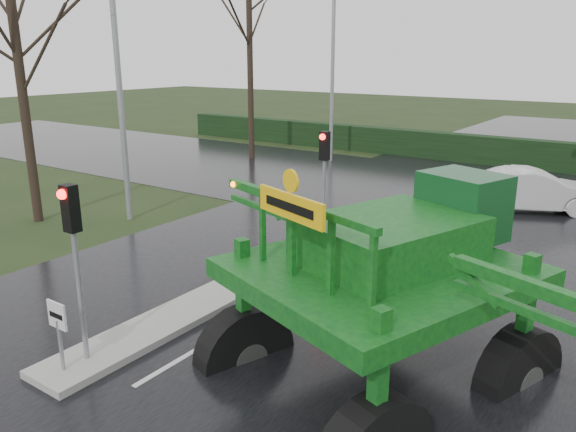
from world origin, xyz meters
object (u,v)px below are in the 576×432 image
Objects in this scene: crop_sprayer at (253,238)px; white_sedan at (530,211)px; keep_left_sign at (58,325)px; street_light_left_near at (122,45)px; traffic_signal_mid at (324,163)px; street_light_left_far at (338,48)px; traffic_signal_near at (73,236)px.

crop_sprayer is 14.54m from white_sedan.
keep_left_sign is at bearing 141.14° from white_sedan.
traffic_signal_mid is at bearing 12.21° from street_light_left_near.
keep_left_sign is 11.32m from street_light_left_near.
street_light_left_far is at bearing 118.86° from traffic_signal_mid.
keep_left_sign is at bearing -90.00° from traffic_signal_near.
street_light_left_far is 1.16× the size of crop_sprayer.
street_light_left_near is 14.00m from street_light_left_far.
street_light_left_far reaches higher than crop_sprayer.
traffic_signal_near is (0.00, 0.49, 1.53)m from keep_left_sign.
traffic_signal_near is 3.20m from crop_sprayer.
white_sedan is at bearing 61.44° from traffic_signal_mid.
crop_sprayer reaches higher than white_sedan.
street_light_left_far is at bearing 43.24° from white_sedan.
traffic_signal_near is 10.40m from street_light_left_near.
traffic_signal_near is 17.19m from white_sedan.
traffic_signal_near is 0.35× the size of street_light_left_near.
crop_sprayer is 1.80× the size of white_sedan.
keep_left_sign is 0.28× the size of white_sedan.
crop_sprayer is (2.28, 2.73, 1.33)m from keep_left_sign.
traffic_signal_near is at bearing -90.00° from traffic_signal_mid.
street_light_left_near is 1.16× the size of crop_sprayer.
traffic_signal_mid is 6.67m from crop_sprayer.
crop_sprayer is at bearing -70.02° from traffic_signal_mid.
traffic_signal_near is at bearing 140.73° from white_sedan.
street_light_left_near reaches higher than traffic_signal_near.
traffic_signal_near is 0.41× the size of crop_sprayer.
traffic_signal_mid is (0.00, 8.50, 0.00)m from traffic_signal_near.
white_sedan is (4.32, 16.92, -1.06)m from keep_left_sign.
street_light_left_far is 21.21m from crop_sprayer.
traffic_signal_mid is 9.39m from white_sedan.
keep_left_sign is 9.12m from traffic_signal_mid.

